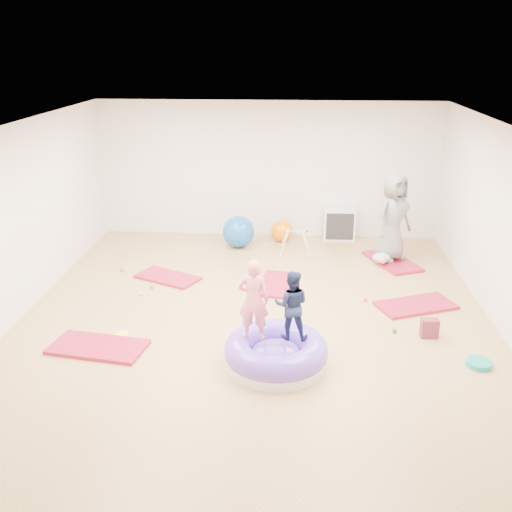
{
  "coord_description": "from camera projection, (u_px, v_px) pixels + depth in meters",
  "views": [
    {
      "loc": [
        0.54,
        -7.58,
        3.87
      ],
      "look_at": [
        0.0,
        0.3,
        0.9
      ],
      "focal_mm": 40.0,
      "sensor_mm": 36.0,
      "label": 1
    }
  ],
  "objects": [
    {
      "name": "child_navy",
      "position": [
        292.0,
        301.0,
        7.1
      ],
      "size": [
        0.46,
        0.36,
        0.91
      ],
      "primitive_type": "imported",
      "rotation": [
        0.0,
        0.0,
        3.1
      ],
      "color": "#182344",
      "rests_on": "inflatable_cushion"
    },
    {
      "name": "exercise_ball_orange",
      "position": [
        282.0,
        231.0,
        11.74
      ],
      "size": [
        0.45,
        0.45,
        0.45
      ],
      "primitive_type": "sphere",
      "color": "#FF7300",
      "rests_on": "ground"
    },
    {
      "name": "adult_caregiver",
      "position": [
        393.0,
        217.0,
        10.43
      ],
      "size": [
        0.95,
        0.91,
        1.63
      ],
      "primitive_type": "imported",
      "rotation": [
        0.0,
        0.0,
        0.68
      ],
      "color": "slate",
      "rests_on": "gym_mat_rear_right"
    },
    {
      "name": "backpack",
      "position": [
        429.0,
        328.0,
        7.93
      ],
      "size": [
        0.24,
        0.15,
        0.27
      ],
      "primitive_type": "cube",
      "rotation": [
        0.0,
        0.0,
        0.04
      ],
      "color": "#A31D32",
      "rests_on": "ground"
    },
    {
      "name": "gym_mat_front_left",
      "position": [
        98.0,
        347.0,
        7.67
      ],
      "size": [
        1.36,
        0.83,
        0.05
      ],
      "primitive_type": "cube",
      "rotation": [
        0.0,
        0.0,
        -0.16
      ],
      "color": "#A3183D",
      "rests_on": "ground"
    },
    {
      "name": "inflatable_cushion",
      "position": [
        276.0,
        353.0,
        7.25
      ],
      "size": [
        1.33,
        1.33,
        0.42
      ],
      "rotation": [
        0.0,
        0.0,
        0.32
      ],
      "color": "silver",
      "rests_on": "ground"
    },
    {
      "name": "exercise_ball_blue",
      "position": [
        239.0,
        232.0,
        11.38
      ],
      "size": [
        0.64,
        0.64,
        0.64
      ],
      "primitive_type": "sphere",
      "color": "#1354A6",
      "rests_on": "ground"
    },
    {
      "name": "infant",
      "position": [
        382.0,
        258.0,
        10.46
      ],
      "size": [
        0.33,
        0.33,
        0.19
      ],
      "color": "#95BDDD",
      "rests_on": "gym_mat_rear_right"
    },
    {
      "name": "yellow_toy",
      "position": [
        122.0,
        335.0,
        8.01
      ],
      "size": [
        0.2,
        0.2,
        0.03
      ],
      "primitive_type": "cylinder",
      "color": "#FDFF1F",
      "rests_on": "ground"
    },
    {
      "name": "gym_mat_mid_left",
      "position": [
        168.0,
        277.0,
        9.94
      ],
      "size": [
        1.23,
        0.97,
        0.05
      ],
      "primitive_type": "cube",
      "rotation": [
        0.0,
        0.0,
        -0.45
      ],
      "color": "#A3183D",
      "rests_on": "ground"
    },
    {
      "name": "child_pink",
      "position": [
        253.0,
        296.0,
        7.05
      ],
      "size": [
        0.41,
        0.28,
        1.07
      ],
      "primitive_type": "imported",
      "rotation": [
        0.0,
        0.0,
        3.09
      ],
      "color": "#FE7682",
      "rests_on": "inflatable_cushion"
    },
    {
      "name": "infant_play_gym",
      "position": [
        295.0,
        238.0,
        11.08
      ],
      "size": [
        0.59,
        0.56,
        0.45
      ],
      "rotation": [
        0.0,
        0.0,
        -0.1
      ],
      "color": "silver",
      "rests_on": "ground"
    },
    {
      "name": "ball_pit_balls",
      "position": [
        236.0,
        309.0,
        8.74
      ],
      "size": [
        4.6,
        3.29,
        0.07
      ],
      "color": "#198D14",
      "rests_on": "ground"
    },
    {
      "name": "room",
      "position": [
        255.0,
        230.0,
        7.99
      ],
      "size": [
        7.01,
        8.01,
        2.81
      ],
      "color": "tan",
      "rests_on": "ground"
    },
    {
      "name": "balance_disc",
      "position": [
        479.0,
        364.0,
        7.25
      ],
      "size": [
        0.32,
        0.32,
        0.07
      ],
      "primitive_type": "cylinder",
      "color": "#0F8C7E",
      "rests_on": "ground"
    },
    {
      "name": "cube_shelf",
      "position": [
        339.0,
        224.0,
        11.81
      ],
      "size": [
        0.65,
        0.32,
        0.65
      ],
      "color": "silver",
      "rests_on": "ground"
    },
    {
      "name": "gym_mat_right",
      "position": [
        416.0,
        305.0,
        8.88
      ],
      "size": [
        1.33,
        1.0,
        0.05
      ],
      "primitive_type": "cube",
      "rotation": [
        0.0,
        0.0,
        0.38
      ],
      "color": "#A3183D",
      "rests_on": "ground"
    },
    {
      "name": "gym_mat_center_back",
      "position": [
        276.0,
        284.0,
        9.67
      ],
      "size": [
        0.71,
        1.15,
        0.05
      ],
      "primitive_type": "cube",
      "rotation": [
        0.0,
        0.0,
        1.41
      ],
      "color": "#A3183D",
      "rests_on": "ground"
    },
    {
      "name": "gym_mat_rear_right",
      "position": [
        392.0,
        261.0,
        10.66
      ],
      "size": [
        1.04,
        1.38,
        0.05
      ],
      "primitive_type": "cube",
      "rotation": [
        0.0,
        0.0,
        1.96
      ],
      "color": "#A3183D",
      "rests_on": "ground"
    }
  ]
}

